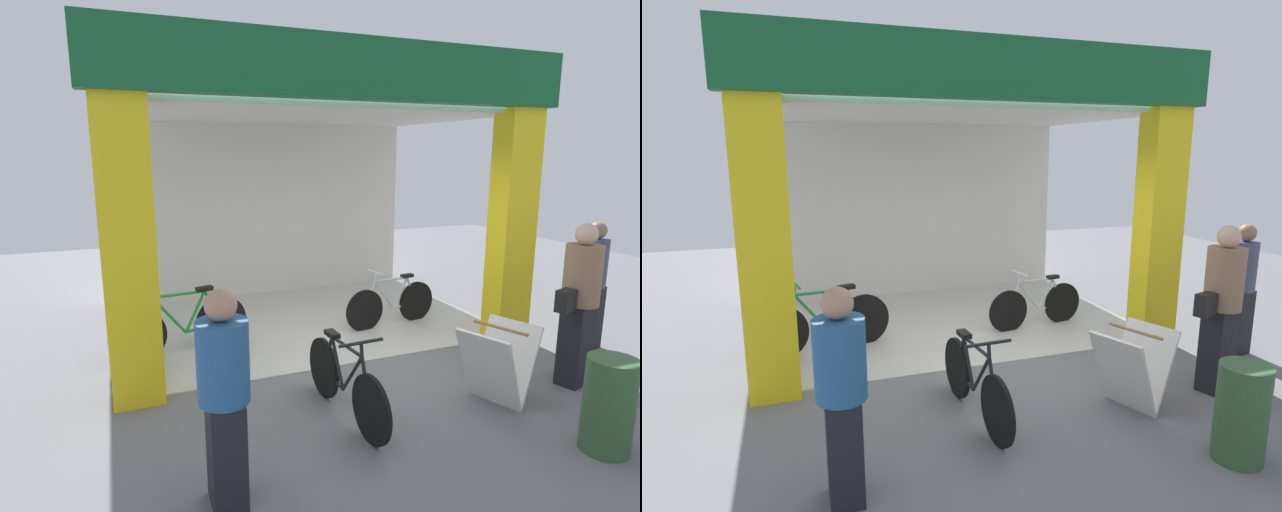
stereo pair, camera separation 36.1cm
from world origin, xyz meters
TOP-DOWN VIEW (x-y plane):
  - ground_plane at (0.00, 0.00)m, footprint 18.21×18.21m
  - shop_facade at (0.00, 1.73)m, footprint 5.31×3.73m
  - bicycle_inside_0 at (1.18, 1.03)m, footprint 1.50×0.41m
  - bicycle_inside_1 at (-1.74, 1.05)m, footprint 1.68×0.48m
  - bicycle_parked_0 at (-0.53, -1.06)m, footprint 0.43×1.56m
  - sandwich_board_sign at (0.99, -1.37)m, footprint 0.83×0.76m
  - pedestrian_1 at (3.10, -0.62)m, footprint 0.35×0.35m
  - pedestrian_2 at (2.04, -1.34)m, footprint 0.64×0.45m
  - pedestrian_3 at (-1.80, -1.85)m, footprint 0.37×0.37m
  - trash_bin at (1.26, -2.38)m, footprint 0.40×0.40m

SIDE VIEW (x-z plane):
  - ground_plane at x=0.00m, z-range 0.00..0.00m
  - bicycle_inside_0 at x=1.18m, z-range -0.08..0.75m
  - bicycle_parked_0 at x=-0.53m, z-range -0.09..0.77m
  - bicycle_inside_1 at x=-1.74m, z-range -0.09..0.84m
  - sandwich_board_sign at x=0.99m, z-range 0.00..0.80m
  - trash_bin at x=1.26m, z-range 0.00..0.81m
  - pedestrian_3 at x=-1.80m, z-range 0.03..1.61m
  - pedestrian_1 at x=3.10m, z-range 0.01..1.63m
  - pedestrian_2 at x=2.04m, z-range 0.04..1.79m
  - shop_facade at x=0.00m, z-range 0.14..3.74m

